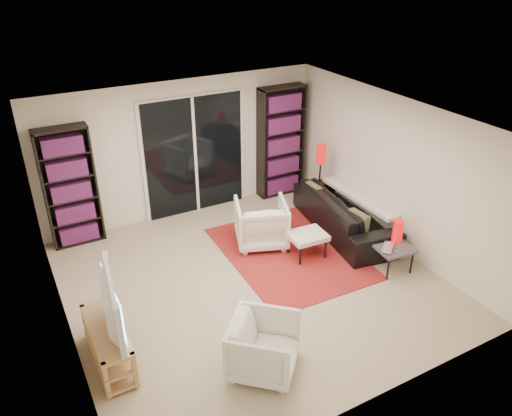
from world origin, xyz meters
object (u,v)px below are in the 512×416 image
object	(u,v)px
bookshelf_left	(70,188)
armchair_front	(264,347)
ottoman	(308,237)
armchair_back	(261,223)
sofa	(345,213)
side_table	(393,248)
tv_stand	(108,344)
bookshelf_right	(281,142)
floor_lamp	(321,162)

from	to	relation	value
bookshelf_left	armchair_front	world-z (taller)	bookshelf_left
ottoman	armchair_back	bearing A→B (deg)	123.10
sofa	armchair_back	size ratio (longest dim) A/B	2.76
side_table	armchair_front	bearing A→B (deg)	-162.48
bookshelf_left	sofa	bearing A→B (deg)	-23.95
tv_stand	bookshelf_right	bearing A→B (deg)	35.72
bookshelf_left	side_table	distance (m)	5.03
tv_stand	side_table	world-z (taller)	tv_stand
bookshelf_left	bookshelf_right	size ratio (longest dim) A/B	0.93
sofa	floor_lamp	size ratio (longest dim) A/B	1.80
bookshelf_left	ottoman	world-z (taller)	bookshelf_left
bookshelf_right	tv_stand	distance (m)	5.09
bookshelf_right	side_table	distance (m)	3.14
tv_stand	armchair_back	world-z (taller)	armchair_back
bookshelf_left	side_table	bearing A→B (deg)	-37.83
bookshelf_left	sofa	world-z (taller)	bookshelf_left
side_table	floor_lamp	xyz separation A→B (m)	(0.15, 2.11, 0.59)
bookshelf_right	floor_lamp	distance (m)	0.99
bookshelf_right	sofa	distance (m)	1.94
bookshelf_left	tv_stand	xyz separation A→B (m)	(-0.23, -2.94, -0.71)
bookshelf_left	ottoman	bearing A→B (deg)	-35.40
tv_stand	armchair_front	bearing A→B (deg)	-32.62
tv_stand	sofa	distance (m)	4.42
ottoman	sofa	bearing A→B (deg)	20.26
sofa	armchair_front	xyz separation A→B (m)	(-2.75, -2.11, 0.01)
armchair_front	ottoman	distance (m)	2.48
floor_lamp	armchair_back	bearing A→B (deg)	-160.49
floor_lamp	sofa	bearing A→B (deg)	-93.90
ottoman	side_table	distance (m)	1.28
bookshelf_left	bookshelf_right	xyz separation A→B (m)	(3.85, -0.00, 0.07)
armchair_back	side_table	distance (m)	2.07
bookshelf_right	side_table	size ratio (longest dim) A/B	3.66
armchair_back	ottoman	bearing A→B (deg)	143.68
bookshelf_left	armchair_back	distance (m)	3.05
sofa	armchair_front	bearing A→B (deg)	136.14
armchair_back	floor_lamp	xyz separation A→B (m)	(1.49, 0.53, 0.57)
armchair_back	bookshelf_left	bearing A→B (deg)	-9.14
ottoman	floor_lamp	size ratio (longest dim) A/B	0.47
armchair_back	armchair_front	size ratio (longest dim) A/B	1.10
bookshelf_left	floor_lamp	distance (m)	4.20
bookshelf_right	sofa	xyz separation A→B (m)	(0.18, -1.79, -0.72)
side_table	bookshelf_right	bearing A→B (deg)	91.72
bookshelf_right	side_table	bearing A→B (deg)	-88.28
bookshelf_left	armchair_back	size ratio (longest dim) A/B	2.38
bookshelf_right	tv_stand	world-z (taller)	bookshelf_right
sofa	ottoman	size ratio (longest dim) A/B	3.86
bookshelf_right	armchair_front	world-z (taller)	bookshelf_right
bookshelf_right	tv_stand	size ratio (longest dim) A/B	1.84
armchair_front	side_table	bearing A→B (deg)	-30.22
bookshelf_left	armchair_back	world-z (taller)	bookshelf_left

